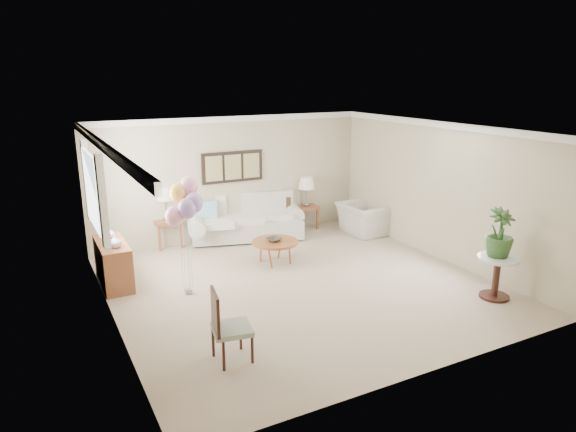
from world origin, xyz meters
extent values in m
plane|color=tan|center=(0.00, 0.00, 0.00)|extent=(6.00, 6.00, 0.00)
cube|color=#C0B69D|center=(0.00, 3.00, 1.30)|extent=(6.00, 0.04, 2.60)
cube|color=#C0B69D|center=(0.00, -3.00, 1.30)|extent=(6.00, 0.04, 2.60)
cube|color=#C0B69D|center=(-3.00, 0.00, 1.30)|extent=(0.04, 6.00, 2.60)
cube|color=#C0B69D|center=(3.00, 0.00, 1.30)|extent=(0.04, 6.00, 2.60)
cube|color=white|center=(0.00, 0.00, 2.59)|extent=(6.00, 6.00, 0.02)
cube|color=white|center=(0.00, 2.97, 2.54)|extent=(6.00, 0.06, 0.12)
cube|color=white|center=(-2.97, 0.00, 2.54)|extent=(0.06, 6.00, 0.12)
cube|color=white|center=(2.97, 0.00, 2.54)|extent=(0.06, 6.00, 0.12)
cube|color=white|center=(-2.98, 1.50, 1.65)|extent=(0.04, 1.40, 1.20)
cube|color=white|center=(-2.94, 0.65, 1.65)|extent=(0.10, 0.22, 1.40)
cube|color=white|center=(-2.94, 2.35, 1.65)|extent=(0.10, 0.22, 1.40)
cube|color=black|center=(0.00, 2.97, 1.55)|extent=(1.35, 0.04, 0.65)
cube|color=#8C8C59|center=(-0.42, 2.94, 1.55)|extent=(0.36, 0.02, 0.52)
cube|color=#8C8C59|center=(0.00, 2.94, 1.55)|extent=(0.36, 0.02, 0.52)
cube|color=#8C8C59|center=(0.42, 2.94, 1.55)|extent=(0.36, 0.02, 0.52)
cube|color=beige|center=(0.20, 2.77, 0.23)|extent=(2.51, 1.54, 0.38)
cube|color=beige|center=(0.20, 3.12, 0.66)|extent=(2.31, 0.85, 0.58)
cylinder|color=beige|center=(-0.92, 2.77, 0.48)|extent=(0.58, 1.01, 0.34)
cylinder|color=beige|center=(1.31, 2.77, 0.48)|extent=(0.58, 1.01, 0.34)
cube|color=silver|center=(-0.47, 2.71, 0.47)|extent=(0.82, 0.91, 0.13)
cube|color=silver|center=(0.20, 2.71, 0.47)|extent=(0.82, 0.91, 0.13)
cube|color=silver|center=(0.87, 2.71, 0.47)|extent=(0.82, 0.91, 0.13)
cube|color=#87C5DA|center=(-0.63, 2.89, 0.70)|extent=(0.40, 0.13, 0.40)
cube|color=tan|center=(0.94, 2.89, 0.70)|extent=(0.40, 0.13, 0.40)
cube|color=#3B2815|center=(1.10, 2.82, 0.64)|extent=(0.36, 0.11, 0.36)
cube|color=beige|center=(0.20, 2.77, 0.02)|extent=(2.12, 0.85, 0.04)
cube|color=brown|center=(-1.44, 3.01, 0.56)|extent=(0.55, 0.50, 0.08)
cube|color=brown|center=(-1.66, 2.81, 0.26)|extent=(0.05, 0.05, 0.52)
cube|color=brown|center=(-1.22, 2.81, 0.26)|extent=(0.05, 0.05, 0.52)
cube|color=brown|center=(-1.66, 3.21, 0.26)|extent=(0.05, 0.05, 0.52)
cube|color=brown|center=(-1.22, 3.21, 0.26)|extent=(0.05, 0.05, 0.52)
cube|color=brown|center=(1.72, 2.85, 0.50)|extent=(0.49, 0.45, 0.07)
cube|color=brown|center=(1.53, 2.67, 0.23)|extent=(0.04, 0.04, 0.46)
cube|color=brown|center=(1.92, 2.67, 0.23)|extent=(0.04, 0.04, 0.46)
cube|color=brown|center=(1.53, 3.03, 0.23)|extent=(0.04, 0.04, 0.46)
cube|color=brown|center=(1.92, 3.03, 0.23)|extent=(0.04, 0.04, 0.46)
cylinder|color=gray|center=(-1.44, 3.01, 0.63)|extent=(0.16, 0.16, 0.07)
cylinder|color=gray|center=(-1.44, 3.01, 0.83)|extent=(0.04, 0.04, 0.33)
cone|color=silver|center=(-1.44, 3.01, 1.13)|extent=(0.38, 0.38, 0.27)
cylinder|color=gray|center=(1.72, 2.85, 0.57)|extent=(0.15, 0.15, 0.07)
cylinder|color=gray|center=(1.72, 2.85, 0.77)|extent=(0.04, 0.04, 0.33)
cone|color=silver|center=(1.72, 2.85, 1.06)|extent=(0.37, 0.37, 0.26)
cylinder|color=#975524|center=(0.09, 1.15, 0.41)|extent=(0.86, 0.86, 0.05)
cylinder|color=#975524|center=(0.29, 1.35, 0.19)|extent=(0.03, 0.03, 0.39)
cylinder|color=#975524|center=(-0.11, 1.35, 0.19)|extent=(0.03, 0.03, 0.39)
cylinder|color=#975524|center=(-0.11, 0.94, 0.19)|extent=(0.03, 0.03, 0.39)
cylinder|color=#975524|center=(0.29, 0.94, 0.19)|extent=(0.03, 0.03, 0.39)
imported|color=#322C26|center=(0.06, 1.12, 0.47)|extent=(0.33, 0.33, 0.07)
imported|color=beige|center=(2.66, 1.92, 0.34)|extent=(0.93, 1.06, 0.67)
cylinder|color=silver|center=(2.48, -1.86, 0.66)|extent=(0.63, 0.63, 0.04)
cylinder|color=#3A1E18|center=(2.48, -1.86, 0.33)|extent=(0.11, 0.11, 0.63)
cylinder|color=#3A1E18|center=(2.48, -1.86, 0.01)|extent=(0.46, 0.46, 0.01)
imported|color=#244E1C|center=(2.49, -1.83, 1.07)|extent=(0.47, 0.47, 0.77)
cube|color=gray|center=(-1.88, -1.66, 0.42)|extent=(0.54, 0.54, 0.06)
cylinder|color=#3A1E18|center=(-2.06, -1.84, 0.19)|extent=(0.04, 0.04, 0.38)
cylinder|color=#3A1E18|center=(-1.69, -1.84, 0.19)|extent=(0.04, 0.04, 0.38)
cylinder|color=#3A1E18|center=(-2.06, -1.47, 0.19)|extent=(0.04, 0.04, 0.38)
cylinder|color=#3A1E18|center=(-1.69, -1.47, 0.19)|extent=(0.04, 0.04, 0.38)
cube|color=#3A1E18|center=(-2.08, -1.66, 0.69)|extent=(0.11, 0.44, 0.51)
cube|color=brown|center=(-2.76, 1.50, 0.37)|extent=(0.45, 1.20, 0.74)
cube|color=#3A1E18|center=(-2.75, 1.20, 0.37)|extent=(0.46, 0.02, 0.70)
cube|color=#3A1E18|center=(-2.75, 1.80, 0.37)|extent=(0.46, 0.02, 0.70)
imported|color=#ACAEC7|center=(-2.74, 1.20, 0.84)|extent=(0.21, 0.21, 0.21)
imported|color=silver|center=(-2.74, 1.75, 0.83)|extent=(0.20, 0.20, 0.18)
cube|color=gray|center=(-1.78, 0.54, 0.04)|extent=(0.10, 0.10, 0.08)
ellipsoid|color=#FF9AC2|center=(-1.94, 0.50, 1.33)|extent=(0.28, 0.28, 0.33)
cylinder|color=silver|center=(-1.86, 0.52, 0.62)|extent=(0.01, 0.01, 1.08)
ellipsoid|color=#9E79C4|center=(-1.64, 0.45, 1.51)|extent=(0.28, 0.28, 0.33)
cylinder|color=silver|center=(-1.71, 0.50, 0.72)|extent=(0.01, 0.01, 1.27)
ellipsoid|color=#FFCE49|center=(-1.81, 0.67, 1.64)|extent=(0.28, 0.28, 0.33)
cylinder|color=silver|center=(-1.80, 0.60, 0.78)|extent=(0.01, 0.01, 1.40)
ellipsoid|color=#FF9AC2|center=(-1.64, 0.66, 1.74)|extent=(0.28, 0.28, 0.33)
cylinder|color=silver|center=(-1.71, 0.60, 0.83)|extent=(0.01, 0.01, 1.50)
ellipsoid|color=#9E79C4|center=(-1.77, 0.40, 1.45)|extent=(0.28, 0.28, 0.33)
cylinder|color=silver|center=(-1.77, 0.47, 0.68)|extent=(0.01, 0.01, 1.21)
camera|label=1|loc=(-3.90, -7.00, 3.42)|focal=32.00mm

